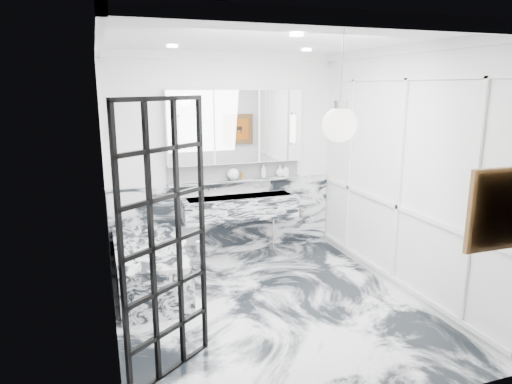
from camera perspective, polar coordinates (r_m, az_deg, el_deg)
name	(u,v)px	position (r m, az deg, el deg)	size (l,w,h in m)	color
floor	(269,307)	(5.15, 1.64, -14.20)	(3.60, 3.60, 0.00)	silver
ceiling	(271,39)	(4.60, 1.88, 18.56)	(3.60, 3.60, 0.00)	white
wall_back	(224,157)	(6.36, -4.03, 4.39)	(3.60, 3.60, 0.00)	white
wall_front	(366,235)	(3.12, 13.63, -5.28)	(3.60, 3.60, 0.00)	white
wall_left	(106,194)	(4.38, -18.20, -0.25)	(3.60, 3.60, 0.00)	white
wall_right	(401,173)	(5.45, 17.70, 2.30)	(3.60, 3.60, 0.00)	white
marble_clad_back	(225,218)	(6.53, -3.85, -3.25)	(3.18, 0.05, 1.05)	silver
marble_clad_left	(109,200)	(4.40, -17.95, -1.00)	(0.02, 3.56, 2.68)	silver
panel_molding	(399,181)	(5.45, 17.46, 1.26)	(0.03, 3.40, 2.30)	white
soap_bottle_a	(263,171)	(6.48, 0.94, 2.66)	(0.07, 0.07, 0.19)	#8C5919
soap_bottle_b	(286,170)	(6.60, 3.72, 2.75)	(0.08, 0.08, 0.17)	#4C4C51
soap_bottle_c	(280,171)	(6.57, 3.01, 2.65)	(0.13, 0.13, 0.16)	silver
face_pot	(233,174)	(6.35, -2.90, 2.22)	(0.17, 0.17, 0.17)	white
amber_bottle	(242,175)	(6.39, -1.71, 2.08)	(0.04, 0.04, 0.10)	#8C5919
flower_vase	(180,255)	(4.95, -9.52, -7.82)	(0.07, 0.07, 0.12)	silver
crittall_door	(166,244)	(3.72, -11.22, -6.39)	(0.88, 0.04, 2.27)	black
artwork	(502,209)	(3.89, 28.43, -1.87)	(0.54, 0.05, 0.54)	#D15B15
pendant_light	(340,125)	(3.34, 10.43, 8.27)	(0.25, 0.25, 0.25)	white
trough_sink	(240,207)	(6.31, -2.04, -1.88)	(1.60, 0.45, 0.30)	silver
ledge	(236,181)	(6.39, -2.50, 1.43)	(1.90, 0.14, 0.04)	silver
subway_tile	(235,170)	(6.42, -2.67, 2.72)	(1.90, 0.03, 0.23)	white
mirror_cabinet	(235,127)	(6.28, -2.58, 8.15)	(1.90, 0.16, 1.00)	white
sconce_left	(177,132)	(6.01, -9.89, 7.36)	(0.07, 0.07, 0.40)	white
sconce_right	(293,128)	(6.48, 4.70, 7.92)	(0.07, 0.07, 0.40)	white
bathtub	(149,267)	(5.60, -13.19, -9.16)	(0.75, 1.65, 0.55)	silver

